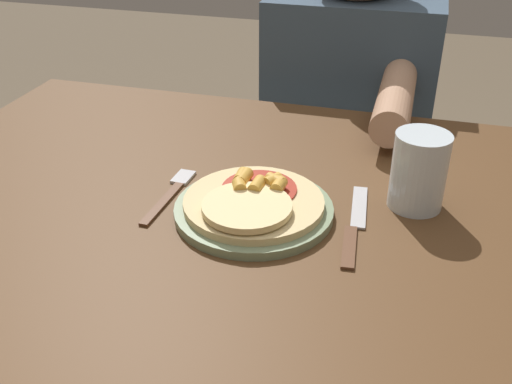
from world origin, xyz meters
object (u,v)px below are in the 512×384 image
object	(u,v)px
fork	(171,192)
person_diner	(348,112)
drinking_glass	(419,171)
plate	(256,211)
dining_table	(254,269)
pizza	(255,201)
knife	(354,226)

from	to	relation	value
fork	person_diner	world-z (taller)	person_diner
drinking_glass	person_diner	xyz separation A→B (m)	(-0.17, 0.55, -0.15)
plate	fork	distance (m)	0.15
dining_table	drinking_glass	bearing A→B (deg)	21.64
plate	person_diner	distance (m)	0.66
pizza	fork	world-z (taller)	pizza
plate	person_diner	size ratio (longest dim) A/B	0.21
dining_table	knife	distance (m)	0.19
plate	drinking_glass	distance (m)	0.25
dining_table	person_diner	world-z (taller)	person_diner
drinking_glass	person_diner	bearing A→B (deg)	107.38
pizza	drinking_glass	world-z (taller)	drinking_glass
pizza	knife	world-z (taller)	pizza
knife	drinking_glass	bearing A→B (deg)	47.24
dining_table	drinking_glass	size ratio (longest dim) A/B	10.51
knife	person_diner	world-z (taller)	person_diner
knife	person_diner	distance (m)	0.65
dining_table	pizza	bearing A→B (deg)	-47.86
plate	knife	world-z (taller)	plate
plate	fork	world-z (taller)	plate
plate	drinking_glass	xyz separation A→B (m)	(0.23, 0.09, 0.05)
drinking_glass	fork	bearing A→B (deg)	-169.54
dining_table	fork	bearing A→B (deg)	171.03
dining_table	fork	world-z (taller)	fork
plate	pizza	world-z (taller)	pizza
pizza	fork	bearing A→B (deg)	169.82
pizza	person_diner	xyz separation A→B (m)	(0.06, 0.65, -0.11)
knife	drinking_glass	world-z (taller)	drinking_glass
pizza	fork	xyz separation A→B (m)	(-0.15, 0.03, -0.02)
drinking_glass	person_diner	world-z (taller)	person_diner
dining_table	drinking_glass	distance (m)	0.30
fork	person_diner	size ratio (longest dim) A/B	0.15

